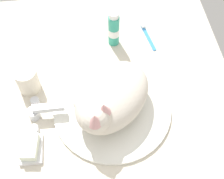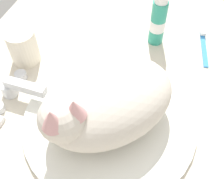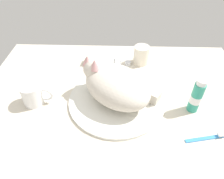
{
  "view_description": "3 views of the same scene",
  "coord_description": "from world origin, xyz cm",
  "px_view_note": "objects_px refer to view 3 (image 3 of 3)",
  "views": [
    {
      "loc": [
        -46.54,
        5.18,
        81.73
      ],
      "look_at": [
        2.71,
        -0.21,
        7.02
      ],
      "focal_mm": 47.99,
      "sensor_mm": 36.0,
      "label": 1
    },
    {
      "loc": [
        -29.87,
        -10.39,
        51.55
      ],
      "look_at": [
        2.44,
        0.26,
        8.02
      ],
      "focal_mm": 44.92,
      "sensor_mm": 36.0,
      "label": 2
    },
    {
      "loc": [
        -0.15,
        -56.12,
        56.77
      ],
      "look_at": [
        -1.93,
        -1.27,
        6.95
      ],
      "focal_mm": 32.98,
      "sensor_mm": 36.0,
      "label": 3
    }
  ],
  "objects_px": {
    "rinse_cup": "(142,55)",
    "toothbrush": "(208,137)",
    "cat": "(116,84)",
    "faucet": "(118,62)",
    "toothpaste_bottle": "(197,97)",
    "soap_bar": "(94,59)",
    "coffee_mug": "(33,94)"
  },
  "relations": [
    {
      "from": "cat",
      "to": "faucet",
      "type": "bearing_deg",
      "value": 88.26
    },
    {
      "from": "cat",
      "to": "soap_bar",
      "type": "bearing_deg",
      "value": 113.65
    },
    {
      "from": "cat",
      "to": "toothbrush",
      "type": "bearing_deg",
      "value": -29.38
    },
    {
      "from": "cat",
      "to": "soap_bar",
      "type": "xyz_separation_m",
      "value": [
        -0.1,
        0.24,
        -0.05
      ]
    },
    {
      "from": "coffee_mug",
      "to": "toothbrush",
      "type": "height_order",
      "value": "coffee_mug"
    },
    {
      "from": "soap_bar",
      "to": "toothbrush",
      "type": "distance_m",
      "value": 0.58
    },
    {
      "from": "cat",
      "to": "coffee_mug",
      "type": "relative_size",
      "value": 2.83
    },
    {
      "from": "coffee_mug",
      "to": "soap_bar",
      "type": "xyz_separation_m",
      "value": [
        0.2,
        0.27,
        -0.02
      ]
    },
    {
      "from": "rinse_cup",
      "to": "toothbrush",
      "type": "xyz_separation_m",
      "value": [
        0.19,
        -0.42,
        -0.04
      ]
    },
    {
      "from": "rinse_cup",
      "to": "toothbrush",
      "type": "bearing_deg",
      "value": -66.12
    },
    {
      "from": "rinse_cup",
      "to": "toothpaste_bottle",
      "type": "height_order",
      "value": "toothpaste_bottle"
    },
    {
      "from": "coffee_mug",
      "to": "rinse_cup",
      "type": "bearing_deg",
      "value": 33.45
    },
    {
      "from": "rinse_cup",
      "to": "soap_bar",
      "type": "xyz_separation_m",
      "value": [
        -0.22,
        -0.01,
        -0.02
      ]
    },
    {
      "from": "cat",
      "to": "rinse_cup",
      "type": "height_order",
      "value": "cat"
    },
    {
      "from": "rinse_cup",
      "to": "faucet",
      "type": "bearing_deg",
      "value": -162.16
    },
    {
      "from": "faucet",
      "to": "toothbrush",
      "type": "bearing_deg",
      "value": -52.5
    },
    {
      "from": "faucet",
      "to": "soap_bar",
      "type": "height_order",
      "value": "faucet"
    },
    {
      "from": "cat",
      "to": "coffee_mug",
      "type": "height_order",
      "value": "cat"
    },
    {
      "from": "toothpaste_bottle",
      "to": "faucet",
      "type": "bearing_deg",
      "value": 137.11
    },
    {
      "from": "soap_bar",
      "to": "coffee_mug",
      "type": "bearing_deg",
      "value": -126.97
    },
    {
      "from": "faucet",
      "to": "soap_bar",
      "type": "distance_m",
      "value": 0.11
    },
    {
      "from": "cat",
      "to": "toothpaste_bottle",
      "type": "bearing_deg",
      "value": -8.61
    },
    {
      "from": "coffee_mug",
      "to": "toothpaste_bottle",
      "type": "xyz_separation_m",
      "value": [
        0.59,
        -0.02,
        0.02
      ]
    },
    {
      "from": "cat",
      "to": "rinse_cup",
      "type": "distance_m",
      "value": 0.28
    },
    {
      "from": "soap_bar",
      "to": "faucet",
      "type": "bearing_deg",
      "value": -11.56
    },
    {
      "from": "faucet",
      "to": "coffee_mug",
      "type": "height_order",
      "value": "coffee_mug"
    },
    {
      "from": "faucet",
      "to": "rinse_cup",
      "type": "bearing_deg",
      "value": 17.84
    },
    {
      "from": "coffee_mug",
      "to": "toothbrush",
      "type": "distance_m",
      "value": 0.63
    },
    {
      "from": "rinse_cup",
      "to": "toothbrush",
      "type": "distance_m",
      "value": 0.46
    },
    {
      "from": "soap_bar",
      "to": "toothpaste_bottle",
      "type": "xyz_separation_m",
      "value": [
        0.39,
        -0.28,
        0.04
      ]
    },
    {
      "from": "toothbrush",
      "to": "rinse_cup",
      "type": "bearing_deg",
      "value": 113.88
    },
    {
      "from": "toothbrush",
      "to": "faucet",
      "type": "bearing_deg",
      "value": 127.5
    }
  ]
}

